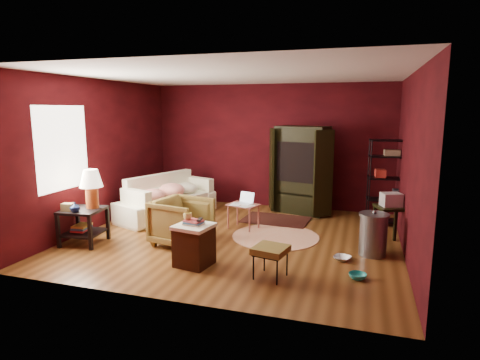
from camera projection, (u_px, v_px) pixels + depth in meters
The scene contains 18 objects.
room at pixel (234, 159), 6.84m from camera, with size 5.54×5.04×2.84m.
sofa at pixel (167, 197), 8.37m from camera, with size 2.16×0.63×0.84m, color white.
armchair at pixel (182, 219), 6.67m from camera, with size 0.83×0.78×0.85m, color black.
pet_bowl_steel at pixel (343, 252), 6.00m from camera, with size 0.26×0.06×0.26m, color silver.
pet_bowl_turquoise at pixel (358, 270), 5.34m from camera, with size 0.24×0.07×0.24m, color #24ABA5.
vase at pixel (75, 207), 6.46m from camera, with size 0.16×0.16×0.16m, color #0D1B43.
mug at pixel (188, 215), 5.74m from camera, with size 0.12×0.10×0.12m, color #E3D46F.
side_table at pixel (87, 199), 6.69m from camera, with size 0.71×0.71×1.25m.
sofa_cushions at pixel (168, 198), 8.41m from camera, with size 1.37×2.07×0.81m.
hamper at pixel (194, 244), 5.79m from camera, with size 0.57×0.57×0.70m.
footstool at pixel (271, 251), 5.34m from camera, with size 0.50×0.50×0.44m.
rug_round at pixel (275, 236), 7.13m from camera, with size 1.93×1.93×0.01m.
rug_oriental at pixel (276, 220), 8.17m from camera, with size 1.37×0.96×0.01m.
laptop_desk at pixel (244, 207), 7.55m from camera, with size 0.64×0.55×0.69m.
tv_armoire at pixel (301, 168), 8.65m from camera, with size 1.43×1.01×1.88m.
wire_shelving at pixel (391, 179), 7.68m from camera, with size 0.85×0.44×1.68m.
small_stand at pixel (391, 206), 6.61m from camera, with size 0.57×0.57×0.88m.
trash_can at pixel (373, 234), 6.19m from camera, with size 0.51×0.51×0.71m.
Camera 1 is at (2.09, -6.48, 2.24)m, focal length 30.00 mm.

